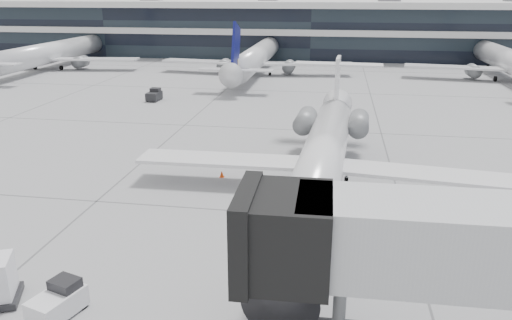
# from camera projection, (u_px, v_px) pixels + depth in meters

# --- Properties ---
(ground) EXTENTS (220.00, 220.00, 0.00)m
(ground) POSITION_uv_depth(u_px,v_px,m) (244.00, 211.00, 31.69)
(ground) COLOR gray
(ground) RESTS_ON ground
(terminal) EXTENTS (170.00, 22.00, 10.00)m
(terminal) POSITION_uv_depth(u_px,v_px,m) (314.00, 31.00, 106.68)
(terminal) COLOR black
(terminal) RESTS_ON ground
(bg_jet_left) EXTENTS (32.00, 40.00, 9.60)m
(bg_jet_left) POSITION_uv_depth(u_px,v_px,m) (54.00, 68.00, 89.88)
(bg_jet_left) COLOR silver
(bg_jet_left) RESTS_ON ground
(bg_jet_center) EXTENTS (32.00, 40.00, 9.60)m
(bg_jet_center) POSITION_uv_depth(u_px,v_px,m) (257.00, 73.00, 84.28)
(bg_jet_center) COLOR silver
(bg_jet_center) RESTS_ON ground
(bg_jet_right) EXTENTS (32.00, 40.00, 9.60)m
(bg_jet_right) POSITION_uv_depth(u_px,v_px,m) (508.00, 80.00, 78.23)
(bg_jet_right) COLOR silver
(bg_jet_right) RESTS_ON ground
(regional_jet) EXTENTS (26.54, 33.12, 7.65)m
(regional_jet) POSITION_uv_depth(u_px,v_px,m) (323.00, 156.00, 34.03)
(regional_jet) COLOR silver
(regional_jet) RESTS_ON ground
(baggage_tug) EXTENTS (2.03, 2.66, 1.49)m
(baggage_tug) POSITION_uv_depth(u_px,v_px,m) (59.00, 301.00, 21.42)
(baggage_tug) COLOR silver
(baggage_tug) RESTS_ON ground
(traffic_cone) EXTENTS (0.39, 0.39, 0.51)m
(traffic_cone) POSITION_uv_depth(u_px,v_px,m) (222.00, 174.00, 37.45)
(traffic_cone) COLOR #E8420C
(traffic_cone) RESTS_ON ground
(far_tug) EXTENTS (1.51, 2.45, 1.52)m
(far_tug) POSITION_uv_depth(u_px,v_px,m) (154.00, 95.00, 63.31)
(far_tug) COLOR black
(far_tug) RESTS_ON ground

